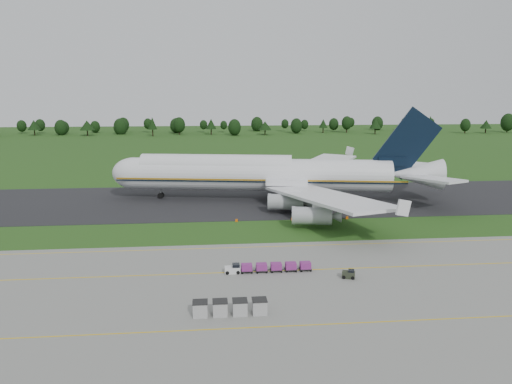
{
  "coord_description": "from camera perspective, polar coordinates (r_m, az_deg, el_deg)",
  "views": [
    {
      "loc": [
        -9.22,
        -92.85,
        26.78
      ],
      "look_at": [
        -0.1,
        2.0,
        7.4
      ],
      "focal_mm": 35.0,
      "sensor_mm": 36.0,
      "label": 1
    }
  ],
  "objects": [
    {
      "name": "apron",
      "position": [
        65.3,
        3.19,
        -12.7
      ],
      "size": [
        300.0,
        52.0,
        0.06
      ],
      "primitive_type": "cube",
      "color": "slate",
      "rests_on": "ground"
    },
    {
      "name": "apron_markings",
      "position": [
        71.68,
        2.34,
        -10.39
      ],
      "size": [
        300.0,
        30.2,
        0.01
      ],
      "color": "gold",
      "rests_on": "apron"
    },
    {
      "name": "taxiway",
      "position": [
        124.12,
        -1.1,
        -0.95
      ],
      "size": [
        300.0,
        40.0,
        0.08
      ],
      "primitive_type": "cube",
      "color": "black",
      "rests_on": "ground"
    },
    {
      "name": "edge_markers",
      "position": [
        105.23,
        4.18,
        -3.12
      ],
      "size": [
        24.03,
        0.3,
        0.6
      ],
      "color": "#E45B07",
      "rests_on": "ground"
    },
    {
      "name": "utility_cart",
      "position": [
        74.61,
        10.52,
        -9.29
      ],
      "size": [
        2.08,
        1.61,
        1.01
      ],
      "color": "#262C1F",
      "rests_on": "apron"
    },
    {
      "name": "uld_row",
      "position": [
        62.17,
        -2.99,
        -13.04
      ],
      "size": [
        9.04,
        1.84,
        1.82
      ],
      "color": "#9D9D9D",
      "rests_on": "apron"
    },
    {
      "name": "ground",
      "position": [
        97.08,
        0.17,
        -4.52
      ],
      "size": [
        600.0,
        600.0,
        0.0
      ],
      "primitive_type": "plane",
      "color": "#204615",
      "rests_on": "ground"
    },
    {
      "name": "aircraft",
      "position": [
        123.44,
        1.2,
        2.09
      ],
      "size": [
        82.83,
        79.32,
        23.16
      ],
      "color": "silver",
      "rests_on": "ground"
    },
    {
      "name": "tree_line",
      "position": [
        314.14,
        -4.21,
        7.63
      ],
      "size": [
        524.01,
        23.61,
        11.31
      ],
      "color": "black",
      "rests_on": "ground"
    },
    {
      "name": "baggage_train",
      "position": [
        75.69,
        1.27,
        -8.6
      ],
      "size": [
        13.09,
        1.39,
        1.34
      ],
      "color": "silver",
      "rests_on": "apron"
    }
  ]
}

